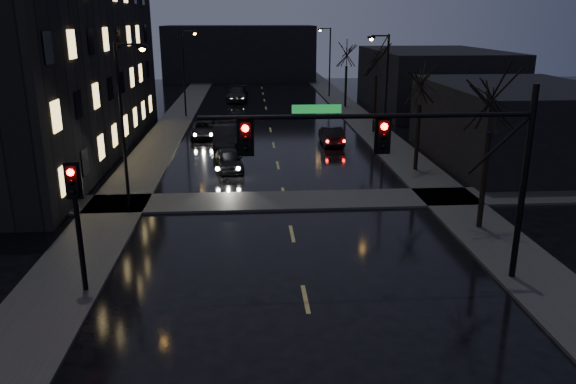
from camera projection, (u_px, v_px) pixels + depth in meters
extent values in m
cube|color=#2D2D2B|center=(164.00, 138.00, 44.01)|extent=(3.00, 140.00, 0.12)
cube|color=#2D2D2B|center=(377.00, 135.00, 45.13)|extent=(3.00, 140.00, 0.12)
cube|color=#2D2D2B|center=(285.00, 201.00, 28.85)|extent=(40.00, 3.00, 0.12)
cube|color=black|center=(24.00, 66.00, 36.96)|extent=(12.00, 30.00, 12.00)
cube|color=black|center=(516.00, 124.00, 36.30)|extent=(10.00, 14.00, 5.00)
cube|color=black|center=(433.00, 80.00, 57.21)|extent=(12.00, 18.00, 6.00)
cube|color=black|center=(240.00, 53.00, 84.17)|extent=(22.00, 10.00, 8.00)
cylinder|color=black|center=(523.00, 187.00, 19.28)|extent=(0.22, 0.22, 7.00)
cylinder|color=black|center=(369.00, 116.00, 18.18)|extent=(11.00, 0.16, 0.16)
cylinder|color=black|center=(500.00, 144.00, 18.77)|extent=(2.05, 0.10, 2.05)
cube|color=#0C591E|center=(317.00, 109.00, 17.99)|extent=(1.60, 0.04, 0.28)
cube|color=black|center=(245.00, 138.00, 18.11)|extent=(0.35, 0.28, 1.05)
sphere|color=#FF0705|center=(245.00, 128.00, 17.86)|extent=(0.22, 0.22, 0.22)
cube|color=black|center=(383.00, 136.00, 18.40)|extent=(0.35, 0.28, 1.05)
sphere|color=#FF0705|center=(384.00, 127.00, 18.15)|extent=(0.22, 0.22, 0.22)
cylinder|color=black|center=(79.00, 233.00, 18.67)|extent=(0.18, 0.18, 4.40)
cube|color=black|center=(73.00, 181.00, 18.14)|extent=(0.35, 0.28, 1.05)
sphere|color=#FF0705|center=(70.00, 172.00, 17.89)|extent=(0.22, 0.22, 0.22)
cylinder|color=black|center=(484.00, 182.00, 24.49)|extent=(0.24, 0.24, 4.40)
cylinder|color=black|center=(417.00, 138.00, 34.05)|extent=(0.24, 0.24, 4.12)
cylinder|color=black|center=(375.00, 105.00, 45.41)|extent=(0.24, 0.24, 4.68)
cylinder|color=black|center=(346.00, 87.00, 58.80)|extent=(0.24, 0.24, 4.29)
cylinder|color=black|center=(123.00, 129.00, 26.69)|extent=(0.16, 0.16, 8.00)
cylinder|color=black|center=(128.00, 44.00, 25.58)|extent=(1.20, 0.10, 0.10)
cube|color=black|center=(142.00, 46.00, 25.64)|extent=(0.50, 0.25, 0.15)
sphere|color=#FFA132|center=(142.00, 49.00, 25.67)|extent=(0.28, 0.28, 0.28)
cylinder|color=black|center=(184.00, 74.00, 52.42)|extent=(0.16, 0.16, 8.00)
cylinder|color=black|center=(188.00, 31.00, 51.30)|extent=(1.20, 0.10, 0.10)
cube|color=black|center=(195.00, 32.00, 51.37)|extent=(0.50, 0.25, 0.15)
sphere|color=#FFA132|center=(195.00, 33.00, 51.40)|extent=(0.28, 0.28, 0.28)
cylinder|color=black|center=(386.00, 94.00, 39.16)|extent=(0.16, 0.16, 8.00)
cylinder|color=black|center=(380.00, 36.00, 37.96)|extent=(1.20, 0.10, 0.10)
cube|color=black|center=(371.00, 37.00, 37.95)|extent=(0.50, 0.25, 0.15)
sphere|color=#FFA132|center=(371.00, 39.00, 37.98)|extent=(0.28, 0.28, 0.28)
cylinder|color=black|center=(330.00, 63.00, 65.83)|extent=(0.16, 0.16, 8.00)
cylinder|color=black|center=(325.00, 28.00, 64.64)|extent=(1.20, 0.10, 0.10)
cube|color=black|center=(320.00, 29.00, 64.63)|extent=(0.50, 0.25, 0.15)
sphere|color=#FFA132|center=(320.00, 30.00, 64.66)|extent=(0.28, 0.28, 0.28)
imported|color=black|center=(229.00, 159.00, 34.75)|extent=(2.04, 4.05, 1.32)
imported|color=black|center=(226.00, 137.00, 40.59)|extent=(1.80, 4.97, 1.63)
imported|color=black|center=(205.00, 129.00, 44.29)|extent=(2.17, 4.63, 1.28)
imported|color=black|center=(237.00, 94.00, 63.64)|extent=(2.53, 5.63, 1.60)
imported|color=black|center=(331.00, 135.00, 41.80)|extent=(1.48, 4.14, 1.36)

